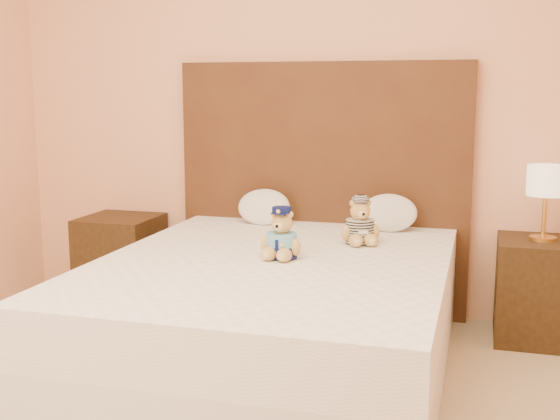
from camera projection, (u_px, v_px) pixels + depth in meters
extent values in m
cube|color=#F3AB84|center=(324.00, 87.00, 4.15)|extent=(4.00, 0.04, 2.70)
cube|color=white|center=(274.00, 340.00, 3.36)|extent=(1.60, 2.00, 0.30)
cube|color=white|center=(273.00, 285.00, 3.32)|extent=(1.60, 2.00, 0.25)
cube|color=#492D16|center=(322.00, 188.00, 4.22)|extent=(1.75, 0.08, 1.50)
cube|color=#3A2612|center=(121.00, 259.00, 4.44)|extent=(0.45, 0.45, 0.55)
cube|color=#3A2612|center=(539.00, 290.00, 3.76)|extent=(0.45, 0.45, 0.55)
cylinder|color=gold|center=(543.00, 238.00, 3.71)|extent=(0.14, 0.14, 0.02)
cylinder|color=gold|center=(544.00, 214.00, 3.69)|extent=(0.02, 0.02, 0.26)
cylinder|color=beige|center=(547.00, 180.00, 3.66)|extent=(0.20, 0.20, 0.16)
ellipsoid|color=white|center=(264.00, 205.00, 4.15)|extent=(0.32, 0.21, 0.22)
ellipsoid|color=white|center=(389.00, 211.00, 3.94)|extent=(0.32, 0.21, 0.23)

